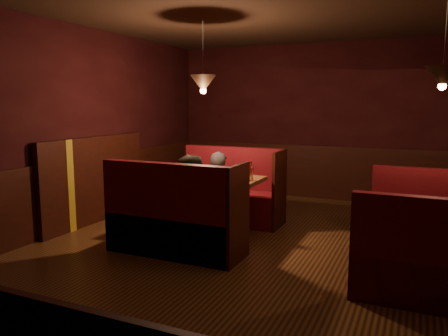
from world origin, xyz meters
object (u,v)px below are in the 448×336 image
at_px(main_table, 205,191).
at_px(diner_b, 193,189).
at_px(diner_a, 218,176).
at_px(main_bench_near, 174,226).
at_px(second_table, 432,226).
at_px(second_bench_far, 432,227).
at_px(second_bench_near, 436,272).
at_px(main_bench_far, 231,198).

height_order(main_table, diner_b, diner_b).
distance_m(diner_a, diner_b, 1.26).
relative_size(main_bench_near, diner_a, 1.15).
height_order(main_bench_near, second_table, main_bench_near).
bearing_deg(diner_b, diner_a, 98.06).
bearing_deg(second_bench_far, second_bench_near, -90.00).
relative_size(main_bench_far, main_bench_near, 1.00).
height_order(second_table, diner_b, diner_b).
relative_size(second_bench_far, diner_b, 0.93).
height_order(main_table, diner_a, diner_a).
relative_size(main_table, second_table, 1.17).
distance_m(main_bench_near, second_table, 2.83).
xyz_separation_m(main_table, main_bench_near, (0.02, -0.85, -0.26)).
bearing_deg(second_table, second_bench_far, 87.80).
height_order(second_bench_near, diner_b, diner_b).
bearing_deg(second_bench_near, second_table, 92.20).
distance_m(second_table, diner_a, 3.04).
bearing_deg(main_table, main_bench_far, 88.88).
distance_m(main_table, second_table, 2.80).
relative_size(main_table, diner_b, 0.99).
relative_size(main_table, second_bench_far, 1.06).
distance_m(main_table, second_bench_near, 3.02).
height_order(main_bench_far, second_table, main_bench_far).
bearing_deg(second_table, diner_b, -173.73).
height_order(diner_a, diner_b, diner_b).
bearing_deg(main_table, main_bench_near, -88.89).
xyz_separation_m(main_bench_far, diner_b, (0.12, -1.44, 0.40)).
bearing_deg(diner_b, second_bench_near, -13.17).
bearing_deg(main_bench_near, main_bench_far, 90.00).
distance_m(second_table, diner_b, 2.67).
xyz_separation_m(main_bench_near, diner_a, (-0.12, 1.50, 0.36)).
distance_m(main_bench_far, second_bench_far, 2.82).
bearing_deg(main_table, second_bench_near, -20.66).
relative_size(main_table, main_bench_far, 0.91).
bearing_deg(diner_b, second_table, 3.20).
height_order(main_table, main_bench_near, main_bench_near).
height_order(main_bench_near, second_bench_near, main_bench_near).
xyz_separation_m(second_table, diner_b, (-2.65, -0.29, 0.23)).
distance_m(main_table, diner_a, 0.66).
bearing_deg(second_bench_far, diner_a, 176.61).
bearing_deg(second_bench_near, diner_b, 169.91).
bearing_deg(main_table, second_bench_far, 9.53).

